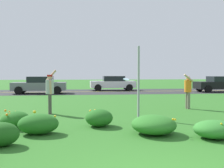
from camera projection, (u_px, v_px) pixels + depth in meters
ground_plane at (103, 105)px, 14.93m from camera, size 120.00×120.00×0.00m
highway_strip at (92, 92)px, 25.78m from camera, size 120.00×7.50×0.01m
highway_center_stripe at (92, 92)px, 25.78m from camera, size 120.00×0.16×0.00m
daylily_clump_front_right at (38, 124)px, 7.84m from camera, size 1.15×0.93×0.65m
daylily_clump_mid_left at (99, 118)px, 8.97m from camera, size 0.90×0.95×0.56m
daylily_clump_mid_right at (16, 120)px, 8.67m from camera, size 0.90×0.92×0.60m
daylily_clump_front_center at (1, 134)px, 6.54m from camera, size 0.87×0.74×0.57m
daylily_clump_near_camera at (215, 129)px, 7.32m from camera, size 1.12×1.05×0.53m
daylily_clump_front_left at (154, 125)px, 7.85m from camera, size 1.28×1.39×0.54m
sign_post_near_path at (138, 82)px, 10.59m from camera, size 0.07×0.10×2.78m
person_thrower_red_cap_gray_shirt at (50, 90)px, 11.69m from camera, size 0.45×0.52×1.89m
person_catcher_orange_shirt at (188, 89)px, 13.39m from camera, size 0.50×0.53×1.71m
frisbee_pale_blue at (126, 79)px, 12.27m from camera, size 0.28×0.26×0.14m
car_black_leftmost at (220, 84)px, 25.57m from camera, size 4.50×2.00×1.45m
car_white_center_left at (113, 83)px, 27.70m from camera, size 4.50×2.00×1.45m
car_gray_center_right at (40, 85)px, 23.50m from camera, size 4.50×2.00×1.45m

